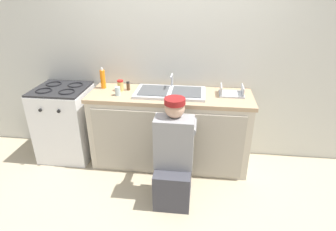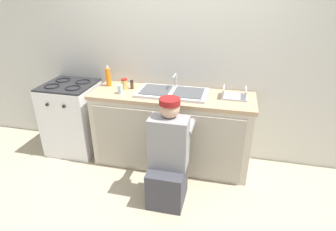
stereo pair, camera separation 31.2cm
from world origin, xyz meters
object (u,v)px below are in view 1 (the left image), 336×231
object	(u,v)px
water_glass	(118,91)
soap_bottle_orange	(103,79)
condiment_jar	(120,85)
stove_range	(66,122)
dish_rack_tray	(232,93)
spice_bottle_pepper	(128,86)
sink_double_basin	(170,92)
plumber_person	(174,161)

from	to	relation	value
water_glass	soap_bottle_orange	bearing A→B (deg)	138.01
condiment_jar	water_glass	bearing A→B (deg)	-85.78
stove_range	dish_rack_tray	world-z (taller)	dish_rack_tray
spice_bottle_pepper	soap_bottle_orange	xyz separation A→B (m)	(-0.32, 0.03, 0.06)
stove_range	spice_bottle_pepper	size ratio (longest dim) A/B	8.94
sink_double_basin	spice_bottle_pepper	xyz separation A→B (m)	(-0.51, 0.06, 0.03)
stove_range	plumber_person	xyz separation A→B (m)	(1.45, -0.67, -0.00)
dish_rack_tray	stove_range	bearing A→B (deg)	-178.59
condiment_jar	sink_double_basin	bearing A→B (deg)	-3.12
dish_rack_tray	water_glass	distance (m)	1.29
stove_range	plumber_person	world-z (taller)	plumber_person
stove_range	water_glass	world-z (taller)	water_glass
condiment_jar	soap_bottle_orange	size ratio (longest dim) A/B	0.51
condiment_jar	water_glass	size ratio (longest dim) A/B	1.28
soap_bottle_orange	water_glass	bearing A→B (deg)	-41.99
sink_double_basin	dish_rack_tray	xyz separation A→B (m)	(0.70, 0.05, 0.01)
spice_bottle_pepper	water_glass	size ratio (longest dim) A/B	1.05
spice_bottle_pepper	sink_double_basin	bearing A→B (deg)	-6.92
spice_bottle_pepper	water_glass	xyz separation A→B (m)	(-0.07, -0.18, -0.00)
stove_range	condiment_jar	xyz separation A→B (m)	(0.74, 0.03, 0.51)
sink_double_basin	stove_range	distance (m)	1.41
water_glass	condiment_jar	bearing A→B (deg)	94.22
water_glass	soap_bottle_orange	size ratio (longest dim) A/B	0.40
sink_double_basin	condiment_jar	bearing A→B (deg)	176.88
stove_range	condiment_jar	world-z (taller)	condiment_jar
dish_rack_tray	soap_bottle_orange	world-z (taller)	soap_bottle_orange
spice_bottle_pepper	plumber_person	bearing A→B (deg)	-49.81
plumber_person	dish_rack_tray	world-z (taller)	plumber_person
plumber_person	soap_bottle_orange	world-z (taller)	soap_bottle_orange
stove_range	spice_bottle_pepper	world-z (taller)	spice_bottle_pepper
spice_bottle_pepper	water_glass	world-z (taller)	spice_bottle_pepper
spice_bottle_pepper	soap_bottle_orange	size ratio (longest dim) A/B	0.42
stove_range	plumber_person	size ratio (longest dim) A/B	0.85
stove_range	condiment_jar	size ratio (longest dim) A/B	7.33
plumber_person	dish_rack_tray	bearing A→B (deg)	51.20
stove_range	spice_bottle_pepper	xyz separation A→B (m)	(0.82, 0.06, 0.50)
sink_double_basin	dish_rack_tray	size ratio (longest dim) A/B	2.86
dish_rack_tray	water_glass	size ratio (longest dim) A/B	2.80
water_glass	stove_range	bearing A→B (deg)	170.87
stove_range	water_glass	xyz separation A→B (m)	(0.75, -0.12, 0.50)
water_glass	soap_bottle_orange	xyz separation A→B (m)	(-0.24, 0.22, 0.06)
condiment_jar	soap_bottle_orange	bearing A→B (deg)	164.76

